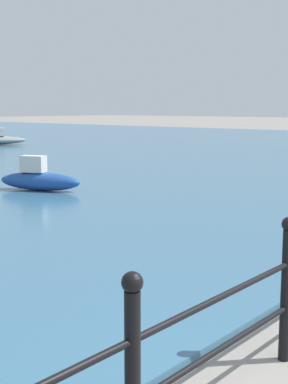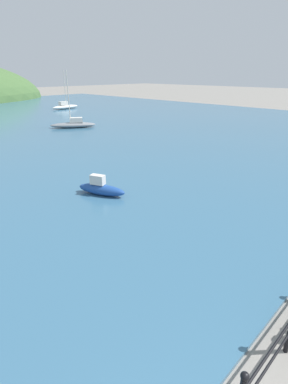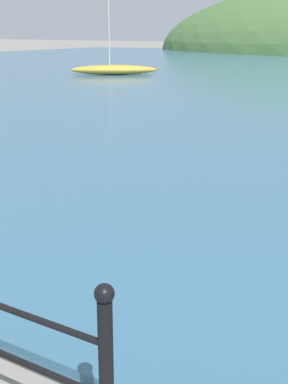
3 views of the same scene
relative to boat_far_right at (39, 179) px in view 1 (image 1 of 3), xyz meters
The scene contains 2 objects.
iron_railing 9.70m from the boat_far_right, 121.16° to the right, with size 9.50×0.12×1.21m.
boat_far_right is the anchor object (origin of this frame).
Camera 1 is at (-3.23, -0.31, 2.07)m, focal length 50.00 mm.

